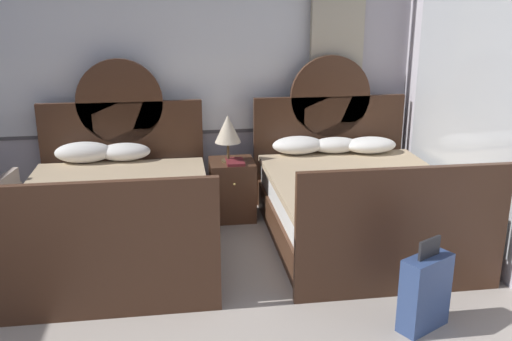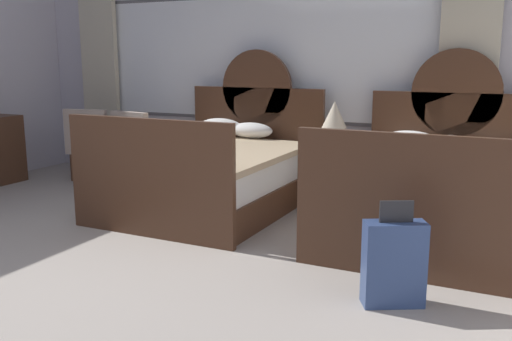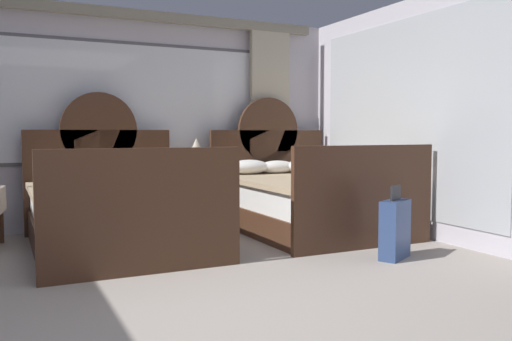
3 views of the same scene
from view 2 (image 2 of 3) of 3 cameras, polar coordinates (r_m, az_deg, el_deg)
ground_plane at (r=4.27m, az=-22.00°, el=-11.00°), size 24.00×24.00×0.00m
wall_back_window at (r=6.96m, az=0.36°, el=10.21°), size 6.51×0.22×2.70m
bed_near_window at (r=5.94m, az=-4.34°, el=-0.30°), size 1.69×2.22×1.65m
bed_near_mirror at (r=5.21m, az=17.66°, el=-2.41°), size 1.69×2.22×1.65m
nightstand_between_beds at (r=6.12m, az=8.16°, el=-0.54°), size 0.46×0.48×0.62m
table_lamp_on_nightstand at (r=6.02m, az=7.94°, el=5.55°), size 0.27×0.27×0.49m
book_on_nightstand at (r=5.97m, az=8.20°, el=2.35°), size 0.18×0.26×0.03m
armchair_by_window_left at (r=7.09m, az=-11.62°, el=2.58°), size 0.64×0.64×0.93m
armchair_by_window_centre at (r=7.57m, az=-16.15°, el=2.91°), size 0.67×0.67×0.93m
suitcase_on_floor at (r=3.73m, az=13.77°, el=-9.08°), size 0.42×0.33×0.69m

